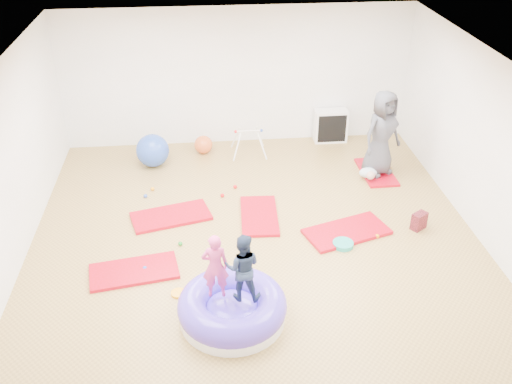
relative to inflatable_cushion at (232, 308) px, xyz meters
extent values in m
cube|color=#A98947|center=(0.48, 1.38, -0.17)|extent=(7.00, 8.00, 0.01)
cube|color=white|center=(0.48, 1.38, 2.63)|extent=(7.00, 8.00, 0.01)
cube|color=white|center=(0.48, 5.38, 1.23)|extent=(7.00, 0.01, 2.80)
cube|color=white|center=(-3.02, 1.38, 1.23)|extent=(0.01, 8.00, 2.80)
cube|color=white|center=(3.98, 1.38, 1.23)|extent=(0.01, 8.00, 2.80)
cube|color=#CE0033|center=(-1.36, 1.08, -0.15)|extent=(1.34, 0.82, 0.05)
cube|color=#CE0033|center=(-0.86, 2.51, -0.15)|extent=(1.40, 0.95, 0.05)
cube|color=#CE0033|center=(0.61, 2.37, -0.15)|extent=(0.66, 1.23, 0.05)
cube|color=#CE0033|center=(1.95, 1.76, -0.15)|extent=(1.47, 1.04, 0.06)
cube|color=#CE0033|center=(2.99, 3.67, -0.15)|extent=(0.58, 1.13, 0.05)
cylinder|color=white|center=(0.00, 0.00, -0.10)|extent=(1.38, 1.38, 0.16)
torus|color=#543ADE|center=(0.00, 0.00, 0.05)|extent=(1.42, 1.42, 0.38)
ellipsoid|color=#543ADE|center=(0.00, 0.00, -0.04)|extent=(0.75, 0.75, 0.34)
imported|color=#EA408F|center=(-0.19, 0.07, 0.70)|extent=(0.34, 0.22, 0.92)
imported|color=navy|center=(0.14, -0.01, 0.71)|extent=(0.51, 0.43, 0.94)
imported|color=#41434D|center=(2.99, 3.63, 0.68)|extent=(0.93, 0.81, 1.61)
ellipsoid|color=silver|center=(2.76, 3.45, -0.03)|extent=(0.34, 0.22, 0.19)
sphere|color=#CAA093|center=(2.76, 3.29, -0.01)|extent=(0.16, 0.16, 0.16)
sphere|color=blue|center=(-1.20, 1.13, -0.14)|extent=(0.07, 0.07, 0.07)
sphere|color=red|center=(0.27, 3.37, -0.14)|extent=(0.07, 0.07, 0.07)
sphere|color=#F79B09|center=(-1.22, 3.44, -0.14)|extent=(0.07, 0.07, 0.07)
sphere|color=#1B8A25|center=(-0.70, 1.69, -0.14)|extent=(0.07, 0.07, 0.07)
sphere|color=red|center=(0.03, 3.08, -0.14)|extent=(0.07, 0.07, 0.07)
sphere|color=blue|center=(-1.33, 3.20, -0.14)|extent=(0.07, 0.07, 0.07)
sphere|color=#F79B09|center=(2.40, 1.58, -0.14)|extent=(0.07, 0.07, 0.07)
sphere|color=blue|center=(-1.24, 4.43, 0.14)|extent=(0.64, 0.64, 0.64)
sphere|color=orange|center=(-0.26, 4.87, 0.01)|extent=(0.37, 0.37, 0.37)
cylinder|color=white|center=(0.40, 4.48, 0.11)|extent=(0.20, 0.20, 0.53)
cylinder|color=white|center=(0.40, 4.93, 0.11)|extent=(0.20, 0.20, 0.53)
cylinder|color=white|center=(0.89, 4.48, 0.11)|extent=(0.20, 0.20, 0.53)
cylinder|color=white|center=(0.89, 4.93, 0.11)|extent=(0.20, 0.20, 0.53)
cylinder|color=white|center=(0.64, 4.71, 0.34)|extent=(0.51, 0.03, 0.03)
sphere|color=red|center=(0.39, 4.71, 0.34)|extent=(0.06, 0.06, 0.06)
sphere|color=blue|center=(0.90, 4.71, 0.34)|extent=(0.06, 0.06, 0.06)
cube|color=white|center=(2.41, 5.18, 0.17)|extent=(0.68, 0.33, 0.68)
cube|color=black|center=(2.41, 5.02, 0.17)|extent=(0.59, 0.02, 0.59)
cube|color=white|center=(2.41, 5.13, 0.17)|extent=(0.02, 0.23, 0.60)
cube|color=white|center=(2.41, 5.13, 0.17)|extent=(0.60, 0.23, 0.02)
cylinder|color=teal|center=(1.81, 1.42, -0.14)|extent=(0.32, 0.32, 0.07)
cube|color=#A12133|center=(3.13, 1.77, -0.03)|extent=(0.29, 0.27, 0.29)
cylinder|color=#F79B09|center=(-0.71, 0.55, -0.16)|extent=(0.21, 0.21, 0.03)
camera|label=1|loc=(-0.26, -5.58, 5.04)|focal=40.00mm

